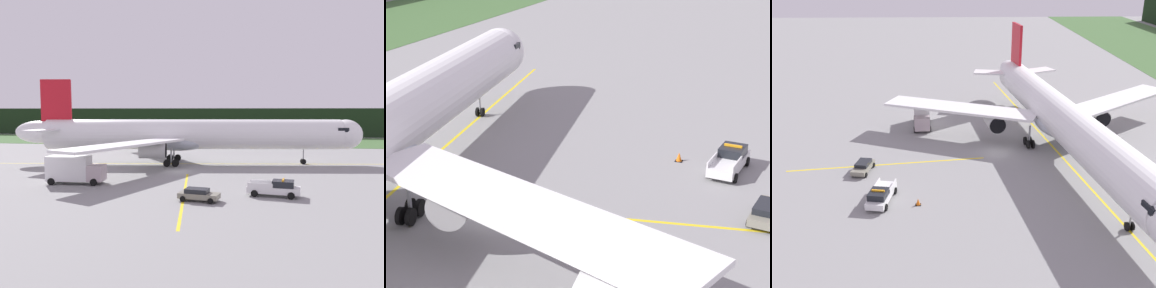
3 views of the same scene
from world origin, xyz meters
TOP-DOWN VIEW (x-y plane):
  - ground at (0.00, 0.00)m, footprint 320.00×320.00m
  - taxiway_centerline_main at (1.01, 8.55)m, footprint 80.08×11.13m
  - taxiway_centerline_spur at (3.54, -14.76)m, footprint 3.74×25.46m
  - ops_pickup_truck at (13.58, -14.28)m, footprint 5.88×2.99m
  - staff_car at (5.56, -17.62)m, footprint 4.44×2.57m
  - apron_cone at (14.32, -10.15)m, footprint 0.62×0.62m

SIDE VIEW (x-z plane):
  - ground at x=0.00m, z-range 0.00..0.00m
  - taxiway_centerline_main at x=1.01m, z-range 0.00..0.01m
  - taxiway_centerline_spur at x=3.54m, z-range 0.00..0.01m
  - apron_cone at x=14.32m, z-range -0.01..0.76m
  - staff_car at x=5.56m, z-range 0.05..1.35m
  - ops_pickup_truck at x=13.58m, z-range -0.07..1.87m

